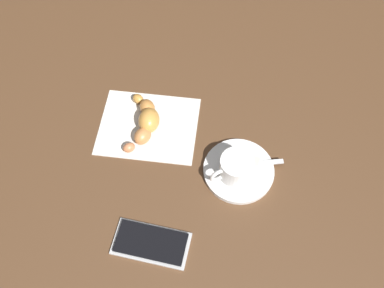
% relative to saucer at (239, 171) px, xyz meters
% --- Properties ---
extents(ground_plane, '(1.80, 1.80, 0.00)m').
position_rel_saucer_xyz_m(ground_plane, '(-0.11, 0.02, -0.01)').
color(ground_plane, '#523520').
extents(saucer, '(0.14, 0.14, 0.01)m').
position_rel_saucer_xyz_m(saucer, '(0.00, 0.00, 0.00)').
color(saucer, white).
rests_on(saucer, ground).
extents(espresso_cup, '(0.07, 0.07, 0.05)m').
position_rel_saucer_xyz_m(espresso_cup, '(-0.01, -0.01, 0.03)').
color(espresso_cup, white).
rests_on(espresso_cup, saucer).
extents(teaspoon, '(0.11, 0.07, 0.01)m').
position_rel_saucer_xyz_m(teaspoon, '(0.00, 0.01, 0.01)').
color(teaspoon, silver).
rests_on(teaspoon, saucer).
extents(sugar_packet, '(0.07, 0.02, 0.01)m').
position_rel_saucer_xyz_m(sugar_packet, '(-0.00, 0.03, 0.01)').
color(sugar_packet, beige).
rests_on(sugar_packet, saucer).
extents(napkin, '(0.23, 0.20, 0.00)m').
position_rel_saucer_xyz_m(napkin, '(-0.20, 0.03, -0.00)').
color(napkin, silver).
rests_on(napkin, ground).
extents(croissant, '(0.09, 0.14, 0.04)m').
position_rel_saucer_xyz_m(croissant, '(-0.21, 0.03, 0.02)').
color(croissant, '#C9784D').
rests_on(croissant, napkin).
extents(cell_phone, '(0.14, 0.09, 0.01)m').
position_rel_saucer_xyz_m(cell_phone, '(-0.10, -0.19, -0.00)').
color(cell_phone, '#BCBBBB').
rests_on(cell_phone, ground).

